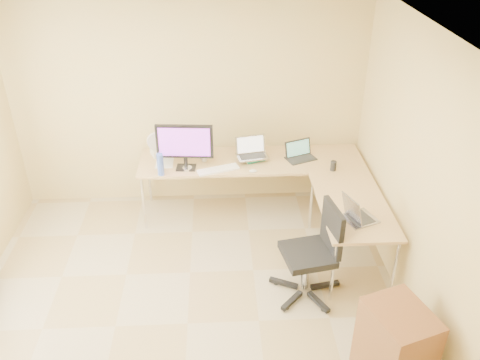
{
  "coord_description": "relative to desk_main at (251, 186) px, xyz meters",
  "views": [
    {
      "loc": [
        0.32,
        -3.4,
        3.57
      ],
      "look_at": [
        0.55,
        1.1,
        0.9
      ],
      "focal_mm": 37.71,
      "sensor_mm": 36.0,
      "label": 1
    }
  ],
  "objects": [
    {
      "name": "wall_right",
      "position": [
        1.38,
        -1.85,
        0.93
      ],
      "size": [
        0.0,
        4.5,
        4.5
      ],
      "primitive_type": "plane",
      "rotation": [
        1.57,
        0.0,
        -1.57
      ],
      "color": "#C9B87B",
      "rests_on": "ground"
    },
    {
      "name": "laptop_center",
      "position": [
        0.01,
        -0.02,
        0.53
      ],
      "size": [
        0.4,
        0.33,
        0.23
      ],
      "primitive_type": "cube",
      "rotation": [
        0.0,
        0.0,
        0.19
      ],
      "color": "#ABACB2",
      "rests_on": "desk_main"
    },
    {
      "name": "black_cup",
      "position": [
        0.91,
        -0.3,
        0.42
      ],
      "size": [
        0.08,
        0.08,
        0.11
      ],
      "primitive_type": "cylinder",
      "rotation": [
        0.0,
        0.0,
        -0.25
      ],
      "color": "#282827",
      "rests_on": "desk_main"
    },
    {
      "name": "laptop_black",
      "position": [
        0.59,
        -0.01,
        0.47
      ],
      "size": [
        0.41,
        0.36,
        0.21
      ],
      "primitive_type": "cube",
      "rotation": [
        0.0,
        0.0,
        0.38
      ],
      "color": "#272727",
      "rests_on": "desk_main"
    },
    {
      "name": "monitor",
      "position": [
        -0.77,
        -0.16,
        0.64
      ],
      "size": [
        0.65,
        0.26,
        0.55
      ],
      "primitive_type": "cube",
      "rotation": [
        0.0,
        0.0,
        -0.08
      ],
      "color": "black",
      "rests_on": "desk_main"
    },
    {
      "name": "office_chair",
      "position": [
        0.44,
        -1.48,
        0.14
      ],
      "size": [
        0.7,
        0.7,
        1.0
      ],
      "primitive_type": "cube",
      "rotation": [
        0.0,
        0.0,
        0.19
      ],
      "color": "black",
      "rests_on": "ground"
    },
    {
      "name": "keyboard",
      "position": [
        -0.4,
        -0.24,
        0.38
      ],
      "size": [
        0.5,
        0.28,
        0.02
      ],
      "primitive_type": "cube",
      "rotation": [
        0.0,
        0.0,
        0.32
      ],
      "color": "white",
      "rests_on": "desk_main"
    },
    {
      "name": "desk_return",
      "position": [
        0.98,
        -1.0,
        0.0
      ],
      "size": [
        0.7,
        1.3,
        0.73
      ],
      "primitive_type": "cube",
      "color": "tan",
      "rests_on": "ground"
    },
    {
      "name": "mouse",
      "position": [
        -0.0,
        -0.3,
        0.38
      ],
      "size": [
        0.1,
        0.07,
        0.03
      ],
      "primitive_type": "ellipsoid",
      "rotation": [
        0.0,
        0.0,
        -0.18
      ],
      "color": "white",
      "rests_on": "desk_main"
    },
    {
      "name": "book_stack",
      "position": [
        0.0,
        0.07,
        0.39
      ],
      "size": [
        0.32,
        0.36,
        0.05
      ],
      "primitive_type": "cube",
      "rotation": [
        0.0,
        0.0,
        0.37
      ],
      "color": "#166F52",
      "rests_on": "desk_main"
    },
    {
      "name": "cd_stack",
      "position": [
        -0.75,
        -0.2,
        0.38
      ],
      "size": [
        0.14,
        0.14,
        0.03
      ],
      "primitive_type": "cylinder",
      "rotation": [
        0.0,
        0.0,
        0.32
      ],
      "color": "white",
      "rests_on": "desk_main"
    },
    {
      "name": "white_box",
      "position": [
        -1.08,
        0.2,
        0.41
      ],
      "size": [
        0.29,
        0.26,
        0.09
      ],
      "primitive_type": "cube",
      "rotation": [
        0.0,
        0.0,
        0.41
      ],
      "color": "silver",
      "rests_on": "desk_main"
    },
    {
      "name": "wall_back",
      "position": [
        -0.72,
        0.4,
        0.93
      ],
      "size": [
        4.5,
        0.0,
        4.5
      ],
      "primitive_type": "plane",
      "rotation": [
        1.57,
        0.0,
        0.0
      ],
      "color": "#C9B87B",
      "rests_on": "ground"
    },
    {
      "name": "mug",
      "position": [
        -0.56,
        -0.01,
        0.41
      ],
      "size": [
        0.1,
        0.1,
        0.09
      ],
      "primitive_type": "imported",
      "rotation": [
        0.0,
        0.0,
        0.12
      ],
      "color": "silver",
      "rests_on": "desk_main"
    },
    {
      "name": "desk_main",
      "position": [
        0.0,
        0.0,
        0.0
      ],
      "size": [
        2.65,
        0.7,
        0.73
      ],
      "primitive_type": "cube",
      "color": "tan",
      "rests_on": "ground"
    },
    {
      "name": "water_bottle",
      "position": [
        -1.04,
        -0.3,
        0.5
      ],
      "size": [
        0.09,
        0.09,
        0.26
      ],
      "primitive_type": "cylinder",
      "rotation": [
        0.0,
        0.0,
        -0.27
      ],
      "color": "#4766CD",
      "rests_on": "desk_main"
    },
    {
      "name": "laptop_return",
      "position": [
        0.97,
        -1.28,
        0.48
      ],
      "size": [
        0.43,
        0.38,
        0.23
      ],
      "primitive_type": "cube",
      "rotation": [
        0.0,
        0.0,
        1.95
      ],
      "color": "#989AAC",
      "rests_on": "desk_return"
    },
    {
      "name": "cabinet",
      "position": [
        0.98,
        -2.52,
        -0.01
      ],
      "size": [
        0.58,
        0.65,
        0.74
      ],
      "primitive_type": "cube",
      "rotation": [
        0.0,
        0.0,
        0.32
      ],
      "color": "brown",
      "rests_on": "ground"
    },
    {
      "name": "floor",
      "position": [
        -0.72,
        -1.85,
        -0.36
      ],
      "size": [
        4.5,
        4.5,
        0.0
      ],
      "primitive_type": "plane",
      "color": "tan",
      "rests_on": "ground"
    },
    {
      "name": "papers",
      "position": [
        -1.02,
        -0.01,
        0.37
      ],
      "size": [
        0.2,
        0.29,
        0.01
      ],
      "primitive_type": "cube",
      "rotation": [
        0.0,
        0.0,
        0.0
      ],
      "color": "silver",
      "rests_on": "desk_main"
    },
    {
      "name": "desk_fan",
      "position": [
        -1.13,
        0.2,
        0.5
      ],
      "size": [
        0.27,
        0.27,
        0.27
      ],
      "primitive_type": "cylinder",
      "rotation": [
        0.0,
        0.0,
        0.28
      ],
      "color": "silver",
      "rests_on": "desk_main"
    },
    {
      "name": "ceiling",
      "position": [
        -0.72,
        -1.85,
        2.24
      ],
      "size": [
        4.5,
        4.5,
        0.0
      ],
      "primitive_type": "plane",
      "rotation": [
        3.14,
        0.0,
        0.0
      ],
      "color": "white",
      "rests_on": "ground"
    }
  ]
}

